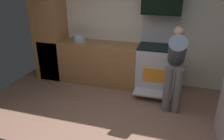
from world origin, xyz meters
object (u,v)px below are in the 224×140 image
at_px(person_cook, 176,63).
at_px(stock_pot, 79,38).
at_px(microwave, 162,5).
at_px(oven_range, 156,66).

height_order(person_cook, stock_pot, person_cook).
relative_size(microwave, person_cook, 0.52).
relative_size(microwave, stock_pot, 2.71).
xyz_separation_m(oven_range, person_cook, (0.36, -0.62, 0.34)).
height_order(microwave, person_cook, microwave).
height_order(microwave, stock_pot, microwave).
distance_m(oven_range, microwave, 1.22).
distance_m(oven_range, stock_pot, 1.78).
distance_m(oven_range, person_cook, 0.79).
xyz_separation_m(oven_range, microwave, (0.00, 0.09, 1.21)).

